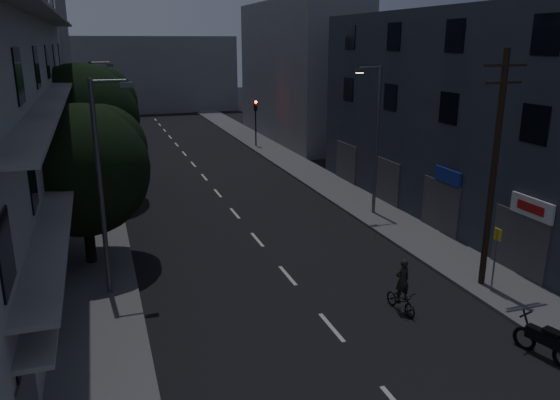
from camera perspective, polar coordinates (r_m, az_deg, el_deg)
ground at (r=35.64m, az=-6.69°, el=0.92°), size 160.00×160.00×0.00m
sidewalk_left at (r=34.94m, az=-18.80°, el=-0.05°), size 3.00×90.00×0.15m
sidewalk_right at (r=37.81m, az=4.49°, el=1.99°), size 3.00×90.00×0.15m
lane_markings at (r=41.59m, az=-8.51°, el=3.08°), size 0.15×60.50×0.01m
building_right at (r=29.81m, az=21.30°, el=7.71°), size 6.19×28.00×11.00m
building_far_left at (r=56.91m, az=-24.41°, el=13.50°), size 6.00×20.00×16.00m
building_far_right at (r=54.18m, az=1.94°, el=13.23°), size 6.00×20.00×13.00m
building_far_end at (r=79.10m, az=-13.89°, el=12.64°), size 24.00×8.00×10.00m
tree_near at (r=24.09m, az=-19.85°, el=3.47°), size 5.55×5.55×6.84m
tree_mid at (r=33.85m, az=-19.90°, el=8.23°), size 6.56×6.56×8.07m
tree_far at (r=44.08m, az=-19.75°, el=9.28°), size 5.90×5.90×7.30m
traffic_signal_far_right at (r=49.81m, az=-2.56°, el=9.02°), size 0.28×0.37×4.10m
traffic_signal_far_left at (r=48.03m, az=-17.97°, el=7.99°), size 0.28×0.37×4.10m
street_lamp_left_near at (r=20.68m, az=-18.03°, el=2.13°), size 1.51×0.25×8.00m
street_lamp_right at (r=29.94m, az=9.92°, el=6.86°), size 1.51×0.25×8.00m
street_lamp_left_far at (r=37.98m, az=-18.59°, el=8.22°), size 1.51×0.25×8.00m
utility_pole at (r=21.85m, az=21.47°, el=3.24°), size 1.80×0.24×9.00m
bus_stop_sign at (r=22.08m, az=21.64°, el=-4.73°), size 0.06×0.35×2.52m
motorcycle at (r=19.00m, az=25.94°, el=-13.21°), size 0.82×2.07×1.36m
cyclist at (r=20.24m, az=12.57°, el=-9.56°), size 0.74×1.65×2.02m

